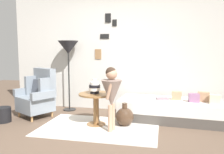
# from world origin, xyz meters

# --- Properties ---
(ground_plane) EXTENTS (12.00, 12.00, 0.00)m
(ground_plane) POSITION_xyz_m (0.00, 0.00, 0.00)
(ground_plane) COLOR brown
(gallery_wall) EXTENTS (4.80, 0.12, 2.60)m
(gallery_wall) POSITION_xyz_m (-0.00, 1.95, 1.30)
(gallery_wall) COLOR beige
(gallery_wall) RESTS_ON ground
(rug) EXTENTS (2.02, 1.29, 0.01)m
(rug) POSITION_xyz_m (0.00, 0.59, 0.01)
(rug) COLOR silver
(rug) RESTS_ON ground
(armchair) EXTENTS (0.90, 0.83, 0.97)m
(armchair) POSITION_xyz_m (-1.39, 1.02, 0.44)
(armchair) COLOR tan
(armchair) RESTS_ON ground
(daybed) EXTENTS (1.95, 0.94, 0.40)m
(daybed) POSITION_xyz_m (1.20, 1.30, 0.20)
(daybed) COLOR #4C4742
(daybed) RESTS_ON ground
(pillow_head) EXTENTS (0.19, 0.14, 0.16)m
(pillow_head) POSITION_xyz_m (1.96, 1.12, 0.48)
(pillow_head) COLOR beige
(pillow_head) RESTS_ON daybed
(pillow_mid) EXTENTS (0.21, 0.15, 0.18)m
(pillow_mid) POSITION_xyz_m (1.79, 1.29, 0.49)
(pillow_mid) COLOR tan
(pillow_mid) RESTS_ON daybed
(pillow_back) EXTENTS (0.18, 0.13, 0.15)m
(pillow_back) POSITION_xyz_m (1.62, 1.19, 0.48)
(pillow_back) COLOR gray
(pillow_back) RESTS_ON daybed
(pillow_extra) EXTENTS (0.18, 0.13, 0.15)m
(pillow_extra) POSITION_xyz_m (1.32, 1.34, 0.48)
(pillow_extra) COLOR tan
(pillow_extra) RESTS_ON daybed
(side_table) EXTENTS (0.61, 0.61, 0.57)m
(side_table) POSITION_xyz_m (-0.10, 0.74, 0.42)
(side_table) COLOR olive
(side_table) RESTS_ON ground
(vase_striped) EXTENTS (0.20, 0.20, 0.27)m
(vase_striped) POSITION_xyz_m (-0.11, 0.72, 0.69)
(vase_striped) COLOR black
(vase_striped) RESTS_ON side_table
(floor_lamp) EXTENTS (0.45, 0.45, 1.54)m
(floor_lamp) POSITION_xyz_m (-0.98, 1.62, 1.35)
(floor_lamp) COLOR black
(floor_lamp) RESTS_ON ground
(person_child) EXTENTS (0.34, 0.34, 1.07)m
(person_child) POSITION_xyz_m (0.25, 0.47, 0.68)
(person_child) COLOR tan
(person_child) RESTS_ON ground
(book_on_daybed) EXTENTS (0.25, 0.20, 0.03)m
(book_on_daybed) POSITION_xyz_m (1.06, 1.32, 0.42)
(book_on_daybed) COLOR gray
(book_on_daybed) RESTS_ON daybed
(demijohn_near) EXTENTS (0.32, 0.32, 0.41)m
(demijohn_near) POSITION_xyz_m (0.41, 0.80, 0.17)
(demijohn_near) COLOR #473323
(demijohn_near) RESTS_ON ground
(magazine_basket) EXTENTS (0.28, 0.28, 0.28)m
(magazine_basket) POSITION_xyz_m (-1.84, 0.52, 0.14)
(magazine_basket) COLOR black
(magazine_basket) RESTS_ON ground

